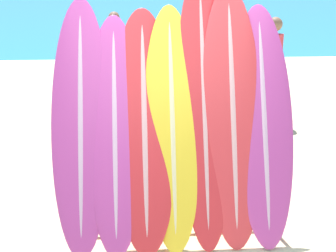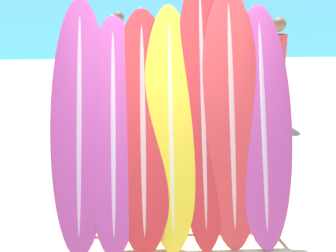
{
  "view_description": "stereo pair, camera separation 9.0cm",
  "coord_description": "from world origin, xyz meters",
  "px_view_note": "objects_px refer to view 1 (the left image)",
  "views": [
    {
      "loc": [
        -0.37,
        -3.25,
        2.42
      ],
      "look_at": [
        -0.03,
        1.55,
        0.84
      ],
      "focal_mm": 50.0,
      "sensor_mm": 36.0,
      "label": 1
    },
    {
      "loc": [
        -0.28,
        -3.25,
        2.42
      ],
      "look_at": [
        -0.03,
        1.55,
        0.84
      ],
      "focal_mm": 50.0,
      "sensor_mm": 36.0,
      "label": 2
    }
  ],
  "objects_px": {
    "surfboard_slot_0": "(81,123)",
    "person_mid_beach": "(272,65)",
    "surfboard_slot_5": "(232,115)",
    "person_far_right": "(193,54)",
    "surfboard_rack": "(174,191)",
    "person_far_left": "(230,43)",
    "surfboard_slot_3": "(172,126)",
    "person_near_water": "(115,50)",
    "surfboard_slot_1": "(115,132)",
    "surfboard_slot_2": "(144,128)",
    "surfboard_slot_6": "(264,124)",
    "surfboard_slot_4": "(204,107)"
  },
  "relations": [
    {
      "from": "surfboard_slot_0",
      "to": "person_mid_beach",
      "type": "xyz_separation_m",
      "value": [
        2.78,
        3.44,
        -0.16
      ]
    },
    {
      "from": "surfboard_slot_5",
      "to": "person_far_right",
      "type": "relative_size",
      "value": 1.49
    },
    {
      "from": "surfboard_rack",
      "to": "person_far_right",
      "type": "height_order",
      "value": "person_far_right"
    },
    {
      "from": "person_mid_beach",
      "to": "person_far_left",
      "type": "relative_size",
      "value": 1.06
    },
    {
      "from": "surfboard_slot_3",
      "to": "person_near_water",
      "type": "relative_size",
      "value": 1.28
    },
    {
      "from": "surfboard_slot_1",
      "to": "person_near_water",
      "type": "distance_m",
      "value": 5.46
    },
    {
      "from": "person_far_left",
      "to": "surfboard_rack",
      "type": "bearing_deg",
      "value": -30.02
    },
    {
      "from": "surfboard_slot_3",
      "to": "person_near_water",
      "type": "distance_m",
      "value": 5.5
    },
    {
      "from": "surfboard_slot_1",
      "to": "surfboard_slot_3",
      "type": "distance_m",
      "value": 0.53
    },
    {
      "from": "surfboard_slot_3",
      "to": "person_far_left",
      "type": "bearing_deg",
      "value": 74.18
    },
    {
      "from": "surfboard_slot_3",
      "to": "surfboard_rack",
      "type": "bearing_deg",
      "value": -83.73
    },
    {
      "from": "surfboard_slot_3",
      "to": "person_far_left",
      "type": "height_order",
      "value": "surfboard_slot_3"
    },
    {
      "from": "surfboard_slot_2",
      "to": "person_near_water",
      "type": "distance_m",
      "value": 5.46
    },
    {
      "from": "surfboard_slot_0",
      "to": "surfboard_rack",
      "type": "bearing_deg",
      "value": -7.75
    },
    {
      "from": "surfboard_slot_1",
      "to": "person_mid_beach",
      "type": "relative_size",
      "value": 1.18
    },
    {
      "from": "surfboard_slot_5",
      "to": "person_far_right",
      "type": "distance_m",
      "value": 5.2
    },
    {
      "from": "surfboard_slot_5",
      "to": "person_far_right",
      "type": "height_order",
      "value": "surfboard_slot_5"
    },
    {
      "from": "surfboard_slot_0",
      "to": "person_far_left",
      "type": "xyz_separation_m",
      "value": [
        2.65,
        6.35,
        -0.21
      ]
    },
    {
      "from": "surfboard_slot_6",
      "to": "person_near_water",
      "type": "bearing_deg",
      "value": 106.29
    },
    {
      "from": "surfboard_slot_2",
      "to": "person_mid_beach",
      "type": "relative_size",
      "value": 1.22
    },
    {
      "from": "person_mid_beach",
      "to": "person_far_left",
      "type": "bearing_deg",
      "value": -43.35
    },
    {
      "from": "surfboard_rack",
      "to": "person_far_left",
      "type": "relative_size",
      "value": 1.21
    },
    {
      "from": "person_far_left",
      "to": "surfboard_slot_2",
      "type": "bearing_deg",
      "value": -32.43
    },
    {
      "from": "surfboard_slot_0",
      "to": "person_near_water",
      "type": "xyz_separation_m",
      "value": [
        0.1,
        5.42,
        -0.19
      ]
    },
    {
      "from": "surfboard_slot_1",
      "to": "surfboard_slot_6",
      "type": "height_order",
      "value": "surfboard_slot_6"
    },
    {
      "from": "surfboard_slot_4",
      "to": "surfboard_slot_5",
      "type": "xyz_separation_m",
      "value": [
        0.26,
        -0.04,
        -0.06
      ]
    },
    {
      "from": "surfboard_slot_2",
      "to": "surfboard_slot_3",
      "type": "distance_m",
      "value": 0.26
    },
    {
      "from": "surfboard_slot_4",
      "to": "surfboard_slot_6",
      "type": "relative_size",
      "value": 1.14
    },
    {
      "from": "surfboard_slot_3",
      "to": "surfboard_slot_6",
      "type": "distance_m",
      "value": 0.86
    },
    {
      "from": "surfboard_slot_1",
      "to": "person_near_water",
      "type": "xyz_separation_m",
      "value": [
        -0.21,
        5.46,
        -0.11
      ]
    },
    {
      "from": "surfboard_slot_2",
      "to": "surfboard_slot_6",
      "type": "bearing_deg",
      "value": -0.38
    },
    {
      "from": "surfboard_rack",
      "to": "surfboard_slot_3",
      "type": "distance_m",
      "value": 0.63
    },
    {
      "from": "surfboard_slot_0",
      "to": "person_mid_beach",
      "type": "relative_size",
      "value": 1.27
    },
    {
      "from": "person_far_right",
      "to": "person_far_left",
      "type": "bearing_deg",
      "value": 27.86
    },
    {
      "from": "person_mid_beach",
      "to": "person_far_left",
      "type": "xyz_separation_m",
      "value": [
        -0.14,
        2.91,
        -0.05
      ]
    },
    {
      "from": "person_near_water",
      "to": "surfboard_slot_3",
      "type": "bearing_deg",
      "value": 12.59
    },
    {
      "from": "surfboard_slot_3",
      "to": "person_far_right",
      "type": "height_order",
      "value": "surfboard_slot_3"
    },
    {
      "from": "person_near_water",
      "to": "surfboard_slot_6",
      "type": "bearing_deg",
      "value": 21.18
    },
    {
      "from": "surfboard_slot_3",
      "to": "surfboard_slot_4",
      "type": "bearing_deg",
      "value": 13.06
    },
    {
      "from": "surfboard_slot_1",
      "to": "person_far_left",
      "type": "distance_m",
      "value": 6.8
    },
    {
      "from": "person_mid_beach",
      "to": "person_far_right",
      "type": "distance_m",
      "value": 2.07
    },
    {
      "from": "surfboard_slot_3",
      "to": "surfboard_slot_5",
      "type": "relative_size",
      "value": 0.92
    },
    {
      "from": "person_near_water",
      "to": "surfboard_rack",
      "type": "bearing_deg",
      "value": 12.56
    },
    {
      "from": "surfboard_slot_0",
      "to": "surfboard_slot_2",
      "type": "bearing_deg",
      "value": -2.31
    },
    {
      "from": "surfboard_slot_2",
      "to": "surfboard_slot_0",
      "type": "bearing_deg",
      "value": 177.69
    },
    {
      "from": "surfboard_slot_2",
      "to": "surfboard_slot_4",
      "type": "distance_m",
      "value": 0.59
    },
    {
      "from": "surfboard_slot_4",
      "to": "person_far_right",
      "type": "xyz_separation_m",
      "value": [
        0.53,
        5.14,
        -0.37
      ]
    },
    {
      "from": "surfboard_slot_6",
      "to": "person_mid_beach",
      "type": "height_order",
      "value": "surfboard_slot_6"
    },
    {
      "from": "person_mid_beach",
      "to": "person_far_right",
      "type": "bearing_deg",
      "value": -13.48
    },
    {
      "from": "person_near_water",
      "to": "person_far_left",
      "type": "relative_size",
      "value": 1.02
    }
  ]
}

